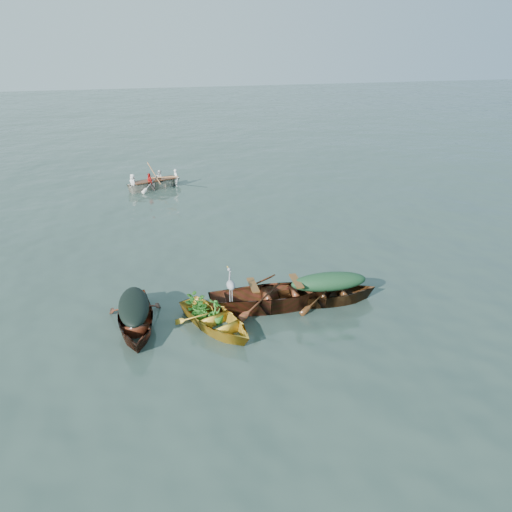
# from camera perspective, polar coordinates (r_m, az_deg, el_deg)

# --- Properties ---
(ground) EXTENTS (140.00, 140.00, 0.00)m
(ground) POSITION_cam_1_polar(r_m,az_deg,el_deg) (14.07, 1.92, -6.10)
(ground) COLOR #2E4139
(ground) RESTS_ON ground
(yellow_dinghy) EXTENTS (2.70, 3.61, 0.90)m
(yellow_dinghy) POSITION_cam_1_polar(r_m,az_deg,el_deg) (13.24, -4.55, -8.25)
(yellow_dinghy) COLOR gold
(yellow_dinghy) RESTS_ON ground
(dark_covered_boat) EXTENTS (1.56, 3.86, 0.96)m
(dark_covered_boat) POSITION_cam_1_polar(r_m,az_deg,el_deg) (13.60, -13.54, -7.98)
(dark_covered_boat) COLOR #4E1B12
(dark_covered_boat) RESTS_ON ground
(green_tarp_boat) EXTENTS (4.09, 1.60, 0.91)m
(green_tarp_boat) POSITION_cam_1_polar(r_m,az_deg,el_deg) (14.56, 8.16, -5.28)
(green_tarp_boat) COLOR #42230F
(green_tarp_boat) RESTS_ON ground
(open_wooden_boat) EXTENTS (5.19, 1.93, 1.23)m
(open_wooden_boat) POSITION_cam_1_polar(r_m,az_deg,el_deg) (14.17, 2.12, -5.89)
(open_wooden_boat) COLOR #5C2417
(open_wooden_boat) RESTS_ON ground
(rowed_boat) EXTENTS (4.12, 2.40, 0.92)m
(rowed_boat) POSITION_cam_1_polar(r_m,az_deg,el_deg) (25.94, -11.41, 7.55)
(rowed_boat) COLOR silver
(rowed_boat) RESTS_ON ground
(dark_tarp_cover) EXTENTS (0.86, 2.12, 0.40)m
(dark_tarp_cover) POSITION_cam_1_polar(r_m,az_deg,el_deg) (13.26, -13.82, -5.48)
(dark_tarp_cover) COLOR black
(dark_tarp_cover) RESTS_ON dark_covered_boat
(green_tarp_cover) EXTENTS (2.25, 0.88, 0.52)m
(green_tarp_cover) POSITION_cam_1_polar(r_m,az_deg,el_deg) (14.23, 8.33, -2.76)
(green_tarp_cover) COLOR #1A3F27
(green_tarp_cover) RESTS_ON green_tarp_boat
(thwart_benches) EXTENTS (2.61, 1.12, 0.04)m
(thwart_benches) POSITION_cam_1_polar(r_m,az_deg,el_deg) (13.86, 2.16, -3.60)
(thwart_benches) COLOR #563314
(thwart_benches) RESTS_ON open_wooden_boat
(heron) EXTENTS (0.42, 0.48, 0.92)m
(heron) POSITION_cam_1_polar(r_m,az_deg,el_deg) (13.11, -2.88, -3.96)
(heron) COLOR #92949A
(heron) RESTS_ON yellow_dinghy
(dinghy_weeds) EXTENTS (1.02, 1.11, 0.60)m
(dinghy_weeds) POSITION_cam_1_polar(r_m,az_deg,el_deg) (13.27, -5.99, -4.49)
(dinghy_weeds) COLOR #25681B
(dinghy_weeds) RESTS_ON yellow_dinghy
(rowers) EXTENTS (2.96, 1.90, 0.76)m
(rowers) POSITION_cam_1_polar(r_m,az_deg,el_deg) (25.73, -11.56, 9.35)
(rowers) COLOR silver
(rowers) RESTS_ON rowed_boat
(oars) EXTENTS (1.41, 2.65, 0.06)m
(oars) POSITION_cam_1_polar(r_m,az_deg,el_deg) (25.81, -11.50, 8.60)
(oars) COLOR #99643A
(oars) RESTS_ON rowed_boat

